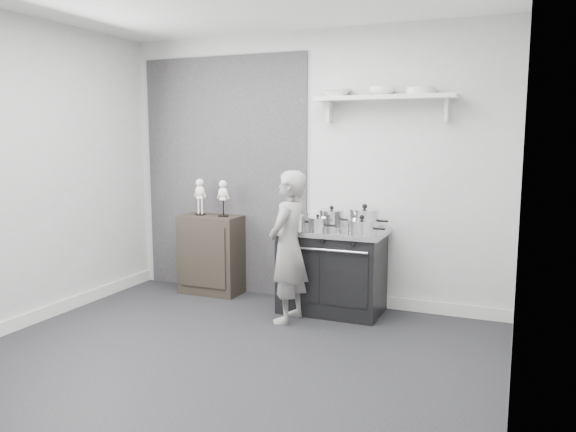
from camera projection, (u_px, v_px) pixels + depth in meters
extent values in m
plane|color=black|center=(222.00, 361.00, 4.19)|extent=(4.00, 4.00, 0.00)
cube|color=#ADAEAB|center=(307.00, 168.00, 5.65)|extent=(4.00, 0.02, 2.70)
cube|color=#ADAEAB|center=(5.00, 213.00, 2.36)|extent=(4.00, 0.02, 2.70)
cube|color=#ADAEAB|center=(13.00, 174.00, 4.77)|extent=(0.02, 3.60, 2.70)
cube|color=#ADAEAB|center=(521.00, 192.00, 3.24)|extent=(0.02, 3.60, 2.70)
cube|color=black|center=(224.00, 176.00, 6.01)|extent=(1.90, 0.02, 2.50)
cube|color=silver|center=(402.00, 304.00, 5.43)|extent=(2.00, 0.03, 0.12)
cube|color=silver|center=(24.00, 320.00, 4.94)|extent=(0.03, 3.60, 0.12)
cube|color=silver|center=(384.00, 98.00, 5.13)|extent=(1.30, 0.26, 0.04)
cube|color=silver|center=(330.00, 112.00, 5.42)|extent=(0.03, 0.12, 0.20)
cube|color=silver|center=(447.00, 110.00, 5.00)|extent=(0.03, 0.12, 0.20)
cube|color=black|center=(332.00, 273.00, 5.35)|extent=(0.95, 0.57, 0.76)
cube|color=silver|center=(332.00, 231.00, 5.29)|extent=(1.00, 0.61, 0.05)
cube|color=black|center=(299.00, 275.00, 5.17)|extent=(0.40, 0.02, 0.49)
cube|color=black|center=(346.00, 280.00, 5.00)|extent=(0.40, 0.02, 0.49)
cylinder|color=silver|center=(321.00, 250.00, 5.02)|extent=(0.85, 0.02, 0.02)
cylinder|color=black|center=(293.00, 239.00, 5.13)|extent=(0.04, 0.03, 0.04)
cylinder|color=black|center=(322.00, 241.00, 5.03)|extent=(0.04, 0.03, 0.04)
cylinder|color=black|center=(353.00, 243.00, 4.92)|extent=(0.04, 0.03, 0.04)
cube|color=black|center=(212.00, 254.00, 5.99)|extent=(0.64, 0.38, 0.84)
imported|color=gray|center=(288.00, 247.00, 5.02)|extent=(0.35, 0.52, 1.37)
cylinder|color=silver|center=(297.00, 221.00, 5.31)|extent=(0.22, 0.22, 0.13)
cylinder|color=silver|center=(297.00, 214.00, 5.30)|extent=(0.23, 0.23, 0.01)
sphere|color=black|center=(297.00, 211.00, 5.30)|extent=(0.04, 0.04, 0.04)
cylinder|color=black|center=(312.00, 222.00, 5.26)|extent=(0.10, 0.02, 0.02)
cylinder|color=silver|center=(332.00, 219.00, 5.42)|extent=(0.23, 0.23, 0.15)
cylinder|color=silver|center=(332.00, 211.00, 5.41)|extent=(0.24, 0.24, 0.01)
sphere|color=black|center=(332.00, 208.00, 5.40)|extent=(0.04, 0.04, 0.04)
cylinder|color=black|center=(347.00, 220.00, 5.36)|extent=(0.10, 0.02, 0.02)
cylinder|color=silver|center=(364.00, 220.00, 5.24)|extent=(0.27, 0.27, 0.18)
cylinder|color=silver|center=(365.00, 210.00, 5.23)|extent=(0.28, 0.28, 0.01)
sphere|color=black|center=(365.00, 206.00, 5.22)|extent=(0.05, 0.05, 0.05)
cylinder|color=black|center=(383.00, 221.00, 5.17)|extent=(0.10, 0.02, 0.02)
cylinder|color=silver|center=(362.00, 228.00, 5.00)|extent=(0.25, 0.25, 0.11)
cylinder|color=silver|center=(362.00, 221.00, 4.99)|extent=(0.25, 0.25, 0.01)
sphere|color=black|center=(362.00, 217.00, 4.99)|extent=(0.04, 0.04, 0.04)
cylinder|color=black|center=(379.00, 229.00, 4.94)|extent=(0.10, 0.02, 0.02)
cylinder|color=silver|center=(318.00, 225.00, 5.20)|extent=(0.17, 0.17, 0.10)
cylinder|color=silver|center=(318.00, 218.00, 5.19)|extent=(0.18, 0.18, 0.01)
sphere|color=black|center=(318.00, 216.00, 5.19)|extent=(0.03, 0.03, 0.03)
cylinder|color=black|center=(331.00, 226.00, 5.15)|extent=(0.10, 0.02, 0.02)
imported|color=white|center=(336.00, 93.00, 5.30)|extent=(0.28, 0.28, 0.07)
imported|color=white|center=(382.00, 91.00, 5.13)|extent=(0.24, 0.24, 0.07)
cylinder|color=silver|center=(421.00, 91.00, 5.00)|extent=(0.26, 0.26, 0.06)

